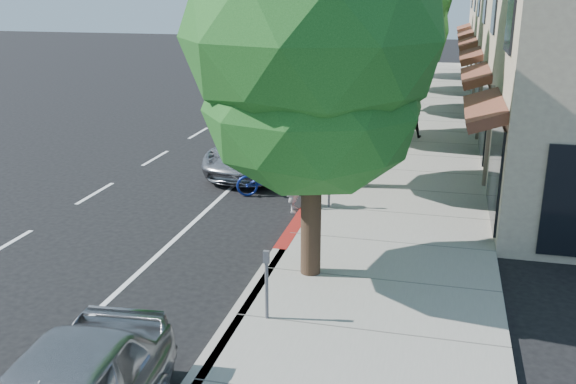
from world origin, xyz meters
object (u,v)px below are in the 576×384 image
(street_tree_2, at_px, (381,33))
(pedestrian, at_px, (412,117))
(street_tree_1, at_px, (359,5))
(bicycle, at_px, (268,179))
(street_tree_0, at_px, (313,43))
(dark_sedan, at_px, (318,99))
(silver_suv, at_px, (264,148))
(street_tree_5, at_px, (411,12))
(white_pickup, at_px, (341,81))
(street_tree_4, at_px, (405,0))
(cyclist, at_px, (295,182))
(dark_suv_far, at_px, (357,76))

(street_tree_2, height_order, pedestrian, street_tree_2)
(street_tree_1, bearing_deg, bicycle, -156.08)
(street_tree_0, relative_size, street_tree_1, 0.92)
(dark_sedan, bearing_deg, silver_suv, -95.68)
(street_tree_0, bearing_deg, dark_sedan, 100.72)
(street_tree_5, bearing_deg, silver_suv, -97.84)
(dark_sedan, relative_size, white_pickup, 1.00)
(street_tree_1, bearing_deg, white_pickup, 100.40)
(street_tree_1, relative_size, street_tree_4, 1.05)
(street_tree_2, bearing_deg, pedestrian, 28.24)
(cyclist, bearing_deg, street_tree_1, -40.08)
(white_pickup, bearing_deg, street_tree_4, 12.33)
(street_tree_0, relative_size, white_pickup, 1.54)
(street_tree_1, relative_size, white_pickup, 1.67)
(street_tree_2, relative_size, bicycle, 3.78)
(cyclist, bearing_deg, pedestrian, -25.31)
(street_tree_2, xyz_separation_m, dark_sedan, (-3.10, 4.37, -3.21))
(street_tree_4, height_order, street_tree_5, street_tree_4)
(street_tree_0, xyz_separation_m, street_tree_1, (0.00, 6.00, 0.48))
(street_tree_1, distance_m, dark_sedan, 11.66)
(street_tree_5, xyz_separation_m, white_pickup, (-3.10, -7.11, -3.36))
(street_tree_4, bearing_deg, bicycle, -96.77)
(cyclist, height_order, pedestrian, pedestrian)
(street_tree_1, distance_m, pedestrian, 7.98)
(street_tree_5, distance_m, white_pickup, 8.45)
(street_tree_2, distance_m, dark_sedan, 6.24)
(street_tree_1, height_order, pedestrian, street_tree_1)
(street_tree_2, distance_m, street_tree_5, 18.00)
(street_tree_4, bearing_deg, street_tree_5, 90.00)
(pedestrian, bearing_deg, dark_sedan, -47.55)
(street_tree_5, distance_m, cyclist, 26.34)
(street_tree_2, distance_m, bicycle, 8.17)
(white_pickup, relative_size, dark_suv_far, 0.98)
(street_tree_2, bearing_deg, dark_sedan, 125.36)
(street_tree_4, height_order, white_pickup, street_tree_4)
(street_tree_0, height_order, bicycle, street_tree_0)
(pedestrian, bearing_deg, white_pickup, -74.08)
(street_tree_4, bearing_deg, street_tree_1, -90.00)
(silver_suv, xyz_separation_m, pedestrian, (4.34, 5.17, 0.22))
(dark_suv_far, bearing_deg, street_tree_4, 1.38)
(dark_suv_far, bearing_deg, pedestrian, -72.81)
(dark_sedan, height_order, pedestrian, pedestrian)
(silver_suv, distance_m, dark_suv_far, 16.42)
(dark_sedan, bearing_deg, bicycle, -91.42)
(silver_suv, bearing_deg, pedestrian, 57.07)
(dark_suv_far, bearing_deg, street_tree_1, -83.15)
(cyclist, distance_m, pedestrian, 9.12)
(white_pickup, distance_m, dark_suv_far, 1.23)
(street_tree_4, relative_size, street_tree_5, 1.18)
(dark_suv_far, bearing_deg, white_pickup, -124.73)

